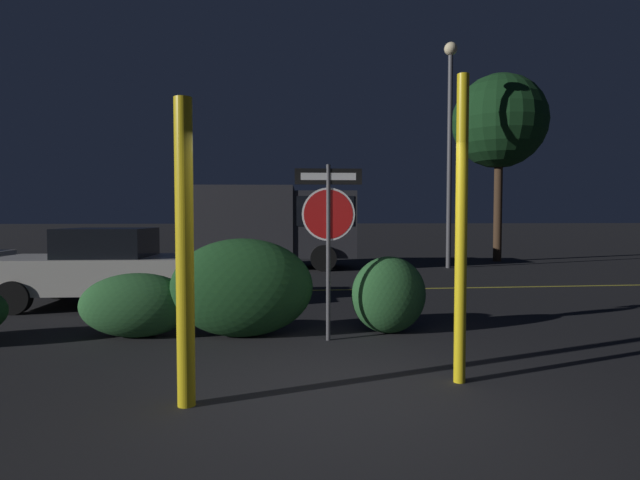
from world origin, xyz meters
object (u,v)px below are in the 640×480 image
object	(u,v)px
hedge_bush_2	(242,288)
street_lamp	(450,127)
yellow_pole_right	(461,230)
hedge_bush_3	(389,295)
stop_sign	(328,216)
delivery_truck	(278,222)
hedge_bush_1	(137,305)
yellow_pole_left	(185,254)
tree_0	(499,122)
passing_car_2	(104,267)

from	to	relation	value
hedge_bush_2	street_lamp	size ratio (longest dim) A/B	0.27
yellow_pole_right	hedge_bush_3	xyz separation A→B (m)	(-0.19, 2.26, -1.02)
yellow_pole_right	hedge_bush_2	bearing A→B (deg)	136.16
hedge_bush_2	yellow_pole_right	bearing A→B (deg)	-43.84
yellow_pole_right	street_lamp	world-z (taller)	street_lamp
stop_sign	yellow_pole_right	distance (m)	2.24
hedge_bush_3	delivery_truck	distance (m)	9.93
hedge_bush_1	hedge_bush_3	xyz separation A→B (m)	(3.66, -0.15, 0.11)
yellow_pole_left	delivery_truck	world-z (taller)	yellow_pole_left
stop_sign	hedge_bush_1	size ratio (longest dim) A/B	1.52
yellow_pole_left	tree_0	distance (m)	17.58
yellow_pole_right	hedge_bush_3	world-z (taller)	yellow_pole_right
tree_0	street_lamp	bearing A→B (deg)	-141.12
stop_sign	hedge_bush_2	distance (m)	1.62
delivery_truck	street_lamp	xyz separation A→B (m)	(5.75, -0.68, 3.21)
stop_sign	yellow_pole_right	bearing A→B (deg)	-55.41
hedge_bush_3	passing_car_2	size ratio (longest dim) A/B	0.28
stop_sign	tree_0	distance (m)	14.80
yellow_pole_left	hedge_bush_2	bearing A→B (deg)	81.33
hedge_bush_2	tree_0	xyz separation A→B (m)	(9.41, 11.42, 4.71)
hedge_bush_2	hedge_bush_3	bearing A→B (deg)	0.03
stop_sign	hedge_bush_3	bearing A→B (deg)	23.35
yellow_pole_left	hedge_bush_3	distance (m)	3.74
delivery_truck	street_lamp	world-z (taller)	street_lamp
hedge_bush_1	delivery_truck	bearing A→B (deg)	76.60
hedge_bush_3	delivery_truck	bearing A→B (deg)	97.95
hedge_bush_2	street_lamp	distance (m)	11.92
stop_sign	street_lamp	world-z (taller)	street_lamp
stop_sign	hedge_bush_2	world-z (taller)	stop_sign
passing_car_2	tree_0	distance (m)	15.61
stop_sign	delivery_truck	bearing A→B (deg)	96.18
hedge_bush_1	street_lamp	size ratio (longest dim) A/B	0.21
yellow_pole_right	passing_car_2	world-z (taller)	yellow_pole_right
yellow_pole_left	hedge_bush_1	size ratio (longest dim) A/B	1.73
delivery_truck	street_lamp	distance (m)	6.61
stop_sign	yellow_pole_right	size ratio (longest dim) A/B	0.77
hedge_bush_3	tree_0	xyz separation A→B (m)	(7.25, 11.42, 4.85)
hedge_bush_1	delivery_truck	world-z (taller)	delivery_truck
hedge_bush_1	street_lamp	distance (m)	12.79
yellow_pole_left	delivery_truck	bearing A→B (deg)	84.52
yellow_pole_right	hedge_bush_1	distance (m)	4.68
yellow_pole_right	passing_car_2	distance (m)	7.37
yellow_pole_left	tree_0	xyz separation A→B (m)	(9.80, 14.03, 4.02)
hedge_bush_1	hedge_bush_2	size ratio (longest dim) A/B	0.79
yellow_pole_left	hedge_bush_1	bearing A→B (deg)	111.93
hedge_bush_3	passing_car_2	distance (m)	5.78
yellow_pole_left	yellow_pole_right	xyz separation A→B (m)	(2.75, 0.35, 0.20)
hedge_bush_1	hedge_bush_3	size ratio (longest dim) A/B	1.41
hedge_bush_1	hedge_bush_2	xyz separation A→B (m)	(1.51, -0.15, 0.25)
stop_sign	passing_car_2	xyz separation A→B (m)	(-4.03, 3.27, -1.00)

